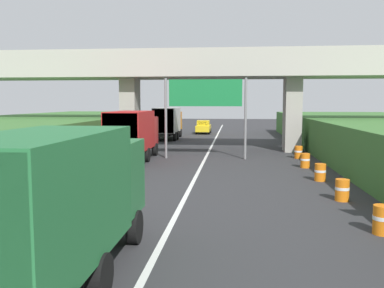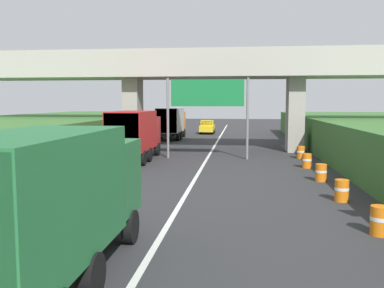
{
  "view_description": "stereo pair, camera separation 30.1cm",
  "coord_description": "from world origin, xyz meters",
  "px_view_note": "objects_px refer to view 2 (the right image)",
  "views": [
    {
      "loc": [
        2.04,
        -2.22,
        4.04
      ],
      "look_at": [
        0.0,
        17.92,
        2.0
      ],
      "focal_mm": 38.77,
      "sensor_mm": 36.0,
      "label": 1
    },
    {
      "loc": [
        2.34,
        -2.19,
        4.04
      ],
      "look_at": [
        0.0,
        17.92,
        2.0
      ],
      "focal_mm": 38.77,
      "sensor_mm": 36.0,
      "label": 2
    }
  ],
  "objects_px": {
    "truck_green": "(53,199)",
    "truck_orange": "(172,122)",
    "car_yellow": "(207,127)",
    "construction_barrel_3": "(321,173)",
    "construction_barrel_2": "(342,190)",
    "truck_red": "(135,133)",
    "construction_barrel_4": "(307,161)",
    "construction_barrel_5": "(301,152)",
    "construction_barrel_1": "(380,220)",
    "overhead_highway_sign": "(207,99)"
  },
  "relations": [
    {
      "from": "truck_green",
      "to": "construction_barrel_3",
      "type": "relative_size",
      "value": 8.11
    },
    {
      "from": "overhead_highway_sign",
      "to": "construction_barrel_3",
      "type": "xyz_separation_m",
      "value": [
        6.49,
        -7.91,
        -3.84
      ]
    },
    {
      "from": "construction_barrel_1",
      "to": "construction_barrel_4",
      "type": "xyz_separation_m",
      "value": [
        -0.15,
        13.04,
        0.0
      ]
    },
    {
      "from": "truck_green",
      "to": "construction_barrel_1",
      "type": "bearing_deg",
      "value": 27.7
    },
    {
      "from": "overhead_highway_sign",
      "to": "truck_green",
      "type": "distance_m",
      "value": 21.18
    },
    {
      "from": "construction_barrel_5",
      "to": "overhead_highway_sign",
      "type": "bearing_deg",
      "value": -173.34
    },
    {
      "from": "car_yellow",
      "to": "overhead_highway_sign",
      "type": "bearing_deg",
      "value": -85.49
    },
    {
      "from": "truck_green",
      "to": "car_yellow",
      "type": "bearing_deg",
      "value": 90.21
    },
    {
      "from": "construction_barrel_4",
      "to": "construction_barrel_5",
      "type": "xyz_separation_m",
      "value": [
        0.25,
        4.35,
        0.0
      ]
    },
    {
      "from": "construction_barrel_3",
      "to": "car_yellow",
      "type": "bearing_deg",
      "value": 104.71
    },
    {
      "from": "truck_red",
      "to": "overhead_highway_sign",
      "type": "bearing_deg",
      "value": 16.8
    },
    {
      "from": "car_yellow",
      "to": "construction_barrel_3",
      "type": "distance_m",
      "value": 33.03
    },
    {
      "from": "truck_green",
      "to": "truck_orange",
      "type": "distance_m",
      "value": 36.77
    },
    {
      "from": "truck_red",
      "to": "construction_barrel_2",
      "type": "distance_m",
      "value": 15.75
    },
    {
      "from": "construction_barrel_2",
      "to": "truck_green",
      "type": "bearing_deg",
      "value": -133.33
    },
    {
      "from": "truck_orange",
      "to": "car_yellow",
      "type": "relative_size",
      "value": 1.78
    },
    {
      "from": "truck_red",
      "to": "construction_barrel_1",
      "type": "distance_m",
      "value": 19.05
    },
    {
      "from": "truck_green",
      "to": "truck_red",
      "type": "xyz_separation_m",
      "value": [
        -3.15,
        19.5,
        0.0
      ]
    },
    {
      "from": "truck_orange",
      "to": "truck_red",
      "type": "relative_size",
      "value": 1.0
    },
    {
      "from": "truck_red",
      "to": "car_yellow",
      "type": "bearing_deg",
      "value": 83.32
    },
    {
      "from": "truck_green",
      "to": "truck_orange",
      "type": "xyz_separation_m",
      "value": [
        -3.45,
        36.61,
        0.0
      ]
    },
    {
      "from": "construction_barrel_2",
      "to": "construction_barrel_4",
      "type": "relative_size",
      "value": 1.0
    },
    {
      "from": "truck_orange",
      "to": "construction_barrel_2",
      "type": "relative_size",
      "value": 8.11
    },
    {
      "from": "truck_red",
      "to": "construction_barrel_4",
      "type": "height_order",
      "value": "truck_red"
    },
    {
      "from": "construction_barrel_1",
      "to": "overhead_highway_sign",
      "type": "bearing_deg",
      "value": 111.69
    },
    {
      "from": "truck_orange",
      "to": "construction_barrel_3",
      "type": "bearing_deg",
      "value": -63.62
    },
    {
      "from": "overhead_highway_sign",
      "to": "truck_green",
      "type": "bearing_deg",
      "value": -94.72
    },
    {
      "from": "truck_green",
      "to": "construction_barrel_2",
      "type": "xyz_separation_m",
      "value": [
        8.23,
        8.72,
        -1.47
      ]
    },
    {
      "from": "construction_barrel_3",
      "to": "construction_barrel_4",
      "type": "height_order",
      "value": "same"
    },
    {
      "from": "construction_barrel_4",
      "to": "construction_barrel_2",
      "type": "bearing_deg",
      "value": -89.72
    },
    {
      "from": "construction_barrel_4",
      "to": "construction_barrel_5",
      "type": "relative_size",
      "value": 1.0
    },
    {
      "from": "truck_orange",
      "to": "truck_red",
      "type": "distance_m",
      "value": 17.1
    },
    {
      "from": "construction_barrel_1",
      "to": "construction_barrel_5",
      "type": "distance_m",
      "value": 17.39
    },
    {
      "from": "truck_red",
      "to": "construction_barrel_4",
      "type": "bearing_deg",
      "value": -10.43
    },
    {
      "from": "car_yellow",
      "to": "construction_barrel_2",
      "type": "distance_m",
      "value": 37.25
    },
    {
      "from": "truck_orange",
      "to": "construction_barrel_2",
      "type": "xyz_separation_m",
      "value": [
        11.68,
        -27.88,
        -1.47
      ]
    },
    {
      "from": "car_yellow",
      "to": "construction_barrel_5",
      "type": "height_order",
      "value": "car_yellow"
    },
    {
      "from": "truck_orange",
      "to": "construction_barrel_1",
      "type": "xyz_separation_m",
      "value": [
        11.79,
        -32.23,
        -1.47
      ]
    },
    {
      "from": "truck_orange",
      "to": "construction_barrel_1",
      "type": "distance_m",
      "value": 34.35
    },
    {
      "from": "car_yellow",
      "to": "construction_barrel_5",
      "type": "bearing_deg",
      "value": -69.71
    },
    {
      "from": "construction_barrel_3",
      "to": "truck_green",
      "type": "bearing_deg",
      "value": -122.17
    },
    {
      "from": "truck_red",
      "to": "construction_barrel_1",
      "type": "xyz_separation_m",
      "value": [
        11.49,
        -15.13,
        -1.47
      ]
    },
    {
      "from": "construction_barrel_1",
      "to": "construction_barrel_5",
      "type": "bearing_deg",
      "value": 89.68
    },
    {
      "from": "car_yellow",
      "to": "construction_barrel_1",
      "type": "relative_size",
      "value": 4.56
    },
    {
      "from": "truck_green",
      "to": "construction_barrel_1",
      "type": "relative_size",
      "value": 8.11
    },
    {
      "from": "construction_barrel_5",
      "to": "truck_orange",
      "type": "bearing_deg",
      "value": 128.69
    },
    {
      "from": "car_yellow",
      "to": "construction_barrel_2",
      "type": "xyz_separation_m",
      "value": [
        8.39,
        -36.29,
        -0.4
      ]
    },
    {
      "from": "overhead_highway_sign",
      "to": "construction_barrel_2",
      "type": "height_order",
      "value": "overhead_highway_sign"
    },
    {
      "from": "truck_red",
      "to": "construction_barrel_5",
      "type": "xyz_separation_m",
      "value": [
        11.59,
        2.26,
        -1.47
      ]
    },
    {
      "from": "overhead_highway_sign",
      "to": "construction_barrel_1",
      "type": "xyz_separation_m",
      "value": [
        6.6,
        -16.6,
        -3.84
      ]
    }
  ]
}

